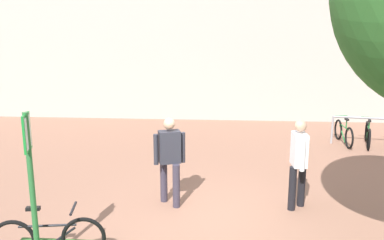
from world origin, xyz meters
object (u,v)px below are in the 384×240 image
(parking_sign_post, at_px, (30,169))
(person_suited_dark, at_px, (170,156))
(bollard_steel, at_px, (297,149))
(person_casual_tan, at_px, (299,159))
(bike_rack_cluster, at_px, (380,134))
(bike_at_sign, at_px, (49,238))

(parking_sign_post, xyz_separation_m, person_suited_dark, (1.63, 2.31, -0.53))
(bollard_steel, bearing_deg, person_suited_dark, -139.54)
(bollard_steel, bearing_deg, parking_sign_post, -133.32)
(person_casual_tan, bearing_deg, bike_rack_cluster, 54.86)
(parking_sign_post, distance_m, person_suited_dark, 2.88)
(bollard_steel, relative_size, person_suited_dark, 0.52)
(bike_rack_cluster, distance_m, bollard_steel, 3.28)
(bike_at_sign, relative_size, bollard_steel, 1.85)
(bike_at_sign, bearing_deg, person_casual_tan, 27.85)
(bike_rack_cluster, xyz_separation_m, person_casual_tan, (-3.03, -4.31, 0.64))
(bike_rack_cluster, height_order, person_suited_dark, person_suited_dark)
(bollard_steel, relative_size, person_casual_tan, 0.52)
(bike_at_sign, bearing_deg, parking_sign_post, -109.77)
(bike_rack_cluster, bearing_deg, bollard_steel, -143.95)
(bike_rack_cluster, bearing_deg, parking_sign_post, -136.89)
(person_suited_dark, bearing_deg, bike_at_sign, -126.58)
(parking_sign_post, distance_m, bike_rack_cluster, 9.77)
(parking_sign_post, bearing_deg, bike_rack_cluster, 43.11)
(bike_rack_cluster, distance_m, person_suited_dark, 6.98)
(parking_sign_post, xyz_separation_m, person_casual_tan, (4.05, 2.32, -0.53))
(person_suited_dark, relative_size, person_casual_tan, 1.00)
(person_suited_dark, distance_m, person_casual_tan, 2.42)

